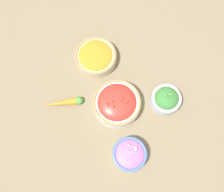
{
  "coord_description": "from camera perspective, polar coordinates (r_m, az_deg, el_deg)",
  "views": [
    {
      "loc": [
        0.17,
        -0.24,
        1.02
      ],
      "look_at": [
        0.0,
        0.0,
        0.03
      ],
      "focal_mm": 40.0,
      "sensor_mm": 36.0,
      "label": 1
    }
  ],
  "objects": [
    {
      "name": "bowl_cherry_tomatoes",
      "position": [
        1.02,
        1.12,
        -1.61
      ],
      "size": [
        0.2,
        0.2,
        0.09
      ],
      "color": "white",
      "rests_on": "ground_plane"
    },
    {
      "name": "bowl_red_onion",
      "position": [
        0.99,
        4.02,
        -13.16
      ],
      "size": [
        0.13,
        0.13,
        0.07
      ],
      "color": "silver",
      "rests_on": "ground_plane"
    },
    {
      "name": "loose_carrot",
      "position": [
        1.06,
        -10.86,
        -1.49
      ],
      "size": [
        0.13,
        0.13,
        0.03
      ],
      "rotation": [
        0.0,
        0.0,
        3.91
      ],
      "color": "orange",
      "rests_on": "ground_plane"
    },
    {
      "name": "bowl_broccoli",
      "position": [
        1.04,
        12.23,
        -0.7
      ],
      "size": [
        0.12,
        0.12,
        0.09
      ],
      "color": "#B2C1CC",
      "rests_on": "ground_plane"
    },
    {
      "name": "bowl_carrots",
      "position": [
        1.1,
        -3.74,
        8.99
      ],
      "size": [
        0.18,
        0.18,
        0.06
      ],
      "color": "beige",
      "rests_on": "ground_plane"
    },
    {
      "name": "ground_plane",
      "position": [
        1.06,
        0.0,
        -0.46
      ],
      "size": [
        3.0,
        3.0,
        0.0
      ],
      "primitive_type": "plane",
      "color": "#75664C"
    }
  ]
}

